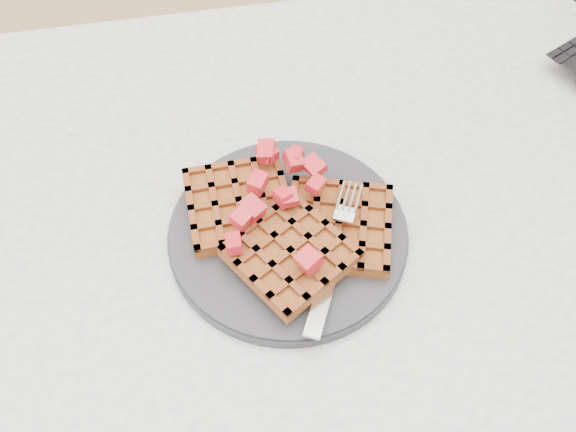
# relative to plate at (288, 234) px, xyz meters

# --- Properties ---
(table) EXTENTS (1.20, 0.80, 0.75)m
(table) POSITION_rel_plate_xyz_m (0.12, -0.01, -0.12)
(table) COLOR silver
(table) RESTS_ON ground
(plate) EXTENTS (0.25, 0.25, 0.02)m
(plate) POSITION_rel_plate_xyz_m (0.00, 0.00, 0.00)
(plate) COLOR black
(plate) RESTS_ON table
(waffles) EXTENTS (0.21, 0.20, 0.03)m
(waffles) POSITION_rel_plate_xyz_m (0.00, -0.00, 0.02)
(waffles) COLOR brown
(waffles) RESTS_ON plate
(strawberry_pile) EXTENTS (0.15, 0.15, 0.02)m
(strawberry_pile) POSITION_rel_plate_xyz_m (0.00, -0.00, 0.05)
(strawberry_pile) COLOR maroon
(strawberry_pile) RESTS_ON waffles
(fork) EXTENTS (0.10, 0.17, 0.02)m
(fork) POSITION_rel_plate_xyz_m (0.04, -0.04, 0.02)
(fork) COLOR silver
(fork) RESTS_ON plate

